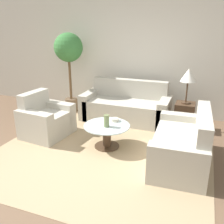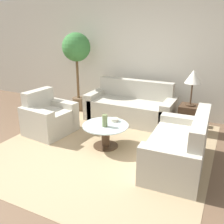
{
  "view_description": "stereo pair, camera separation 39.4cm",
  "coord_description": "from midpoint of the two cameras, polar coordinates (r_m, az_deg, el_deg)",
  "views": [
    {
      "loc": [
        1.52,
        -2.79,
        2.0
      ],
      "look_at": [
        0.09,
        1.04,
        0.55
      ],
      "focal_mm": 40.0,
      "sensor_mm": 36.0,
      "label": 1
    },
    {
      "loc": [
        1.88,
        -2.64,
        2.0
      ],
      "look_at": [
        0.09,
        1.04,
        0.55
      ],
      "focal_mm": 40.0,
      "sensor_mm": 36.0,
      "label": 2
    }
  ],
  "objects": [
    {
      "name": "ground_plane",
      "position": [
        3.78,
        -5.32,
        -12.57
      ],
      "size": [
        14.0,
        14.0,
        0.0
      ],
      "primitive_type": "plane",
      "color": "brown"
    },
    {
      "name": "wall_back",
      "position": [
        5.8,
        8.93,
        12.36
      ],
      "size": [
        10.0,
        0.06,
        2.6
      ],
      "color": "beige",
      "rests_on": "ground_plane"
    },
    {
      "name": "vase",
      "position": [
        4.08,
        1.1,
        -2.03
      ],
      "size": [
        0.09,
        0.09,
        0.2
      ],
      "color": "#6B7A4C",
      "rests_on": "coffee_table"
    },
    {
      "name": "armchair",
      "position": [
        4.9,
        -12.19,
        -1.48
      ],
      "size": [
        0.82,
        0.92,
        0.82
      ],
      "rotation": [
        0.0,
        0.0,
        1.46
      ],
      "color": "#B2AD9E",
      "rests_on": "ground_plane"
    },
    {
      "name": "side_table",
      "position": [
        5.11,
        19.25,
        -1.46
      ],
      "size": [
        0.37,
        0.37,
        0.54
      ],
      "color": "#422D1E",
      "rests_on": "ground_plane"
    },
    {
      "name": "sofa_main",
      "position": [
        5.43,
        6.47,
        0.99
      ],
      "size": [
        1.88,
        0.8,
        0.85
      ],
      "color": "#B2AD9E",
      "rests_on": "ground_plane"
    },
    {
      "name": "coffee_table",
      "position": [
        4.23,
        1.19,
        -4.77
      ],
      "size": [
        0.78,
        0.78,
        0.4
      ],
      "color": "#422D1E",
      "rests_on": "ground_plane"
    },
    {
      "name": "table_lamp",
      "position": [
        4.89,
        20.29,
        7.28
      ],
      "size": [
        0.29,
        0.29,
        0.68
      ],
      "color": "#422D1E",
      "rests_on": "side_table"
    },
    {
      "name": "bowl",
      "position": [
        4.33,
        3.18,
        -1.83
      ],
      "size": [
        0.14,
        0.14,
        0.05
      ],
      "color": "beige",
      "rests_on": "coffee_table"
    },
    {
      "name": "rug",
      "position": [
        4.34,
        1.17,
        -7.85
      ],
      "size": [
        3.44,
        3.58,
        0.01
      ],
      "color": "tan",
      "rests_on": "ground_plane"
    },
    {
      "name": "loveseat",
      "position": [
        3.84,
        18.45,
        -8.15
      ],
      "size": [
        0.82,
        1.48,
        0.83
      ],
      "rotation": [
        0.0,
        0.0,
        -1.53
      ],
      "color": "#B2AD9E",
      "rests_on": "ground_plane"
    },
    {
      "name": "potted_plant",
      "position": [
        5.89,
        -6.19,
        13.26
      ],
      "size": [
        0.65,
        0.65,
        1.83
      ],
      "color": "brown",
      "rests_on": "ground_plane"
    }
  ]
}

